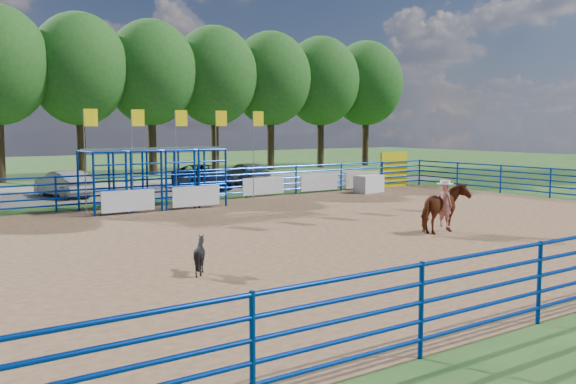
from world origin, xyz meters
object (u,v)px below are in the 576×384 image
object	(u,v)px
announcer_table	(369,184)
calf	(200,255)
car_b	(64,184)
car_c	(203,177)
car_d	(246,174)
horse_and_rider	(445,206)

from	to	relation	value
announcer_table	calf	xyz separation A→B (m)	(-15.81, -11.54, -0.01)
car_b	calf	bearing A→B (deg)	73.30
calf	car_b	size ratio (longest dim) A/B	0.22
announcer_table	car_b	distance (m)	15.46
car_b	car_c	bearing A→B (deg)	168.31
car_c	calf	bearing A→B (deg)	-112.70
announcer_table	car_d	xyz separation A→B (m)	(-2.92, 7.63, 0.18)
announcer_table	horse_and_rider	bearing A→B (deg)	-121.07
horse_and_rider	car_c	world-z (taller)	horse_and_rider
horse_and_rider	calf	bearing A→B (deg)	-176.52
announcer_table	horse_and_rider	world-z (taller)	horse_and_rider
horse_and_rider	car_b	bearing A→B (deg)	111.53
calf	car_d	xyz separation A→B (m)	(12.88, 19.17, 0.19)
car_d	horse_and_rider	bearing A→B (deg)	86.78
announcer_table	calf	distance (m)	19.57
calf	car_d	world-z (taller)	car_d
calf	car_c	world-z (taller)	car_c
horse_and_rider	car_b	size ratio (longest dim) A/B	0.62
announcer_table	car_b	xyz separation A→B (m)	(-13.74, 7.08, 0.19)
horse_and_rider	announcer_table	bearing A→B (deg)	58.93
car_b	car_c	distance (m)	7.56
announcer_table	horse_and_rider	distance (m)	12.83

